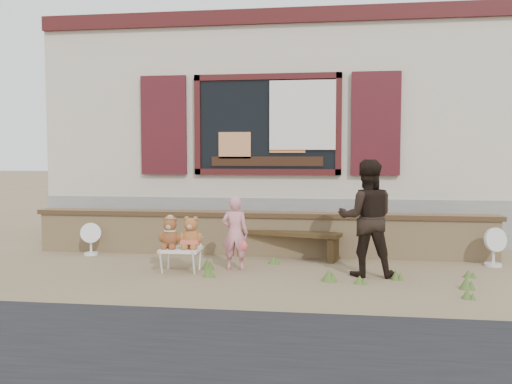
# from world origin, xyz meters

# --- Properties ---
(ground) EXTENTS (80.00, 80.00, 0.00)m
(ground) POSITION_xyz_m (0.00, 0.00, 0.00)
(ground) COLOR brown
(ground) RESTS_ON ground
(shopfront) EXTENTS (8.04, 5.13, 4.00)m
(shopfront) POSITION_xyz_m (0.00, 4.49, 2.00)
(shopfront) COLOR #A79B87
(shopfront) RESTS_ON ground
(brick_wall) EXTENTS (7.10, 0.36, 0.67)m
(brick_wall) POSITION_xyz_m (0.00, 1.00, 0.34)
(brick_wall) COLOR tan
(brick_wall) RESTS_ON ground
(bench) EXTENTS (1.63, 0.74, 0.41)m
(bench) POSITION_xyz_m (0.45, 0.80, 0.30)
(bench) COLOR #322411
(bench) RESTS_ON ground
(folding_chair) EXTENTS (0.52, 0.46, 0.31)m
(folding_chair) POSITION_xyz_m (-0.88, -0.32, 0.28)
(folding_chair) COLOR white
(folding_chair) RESTS_ON ground
(teddy_bear_left) EXTENTS (0.32, 0.28, 0.42)m
(teddy_bear_left) POSITION_xyz_m (-1.02, -0.32, 0.52)
(teddy_bear_left) COLOR brown
(teddy_bear_left) RESTS_ON folding_chair
(teddy_bear_right) EXTENTS (0.32, 0.28, 0.43)m
(teddy_bear_right) POSITION_xyz_m (-0.74, -0.31, 0.53)
(teddy_bear_right) COLOR brown
(teddy_bear_right) RESTS_ON folding_chair
(child) EXTENTS (0.36, 0.24, 0.98)m
(child) POSITION_xyz_m (-0.19, -0.10, 0.49)
(child) COLOR pink
(child) RESTS_ON ground
(adult) EXTENTS (0.74, 0.58, 1.48)m
(adult) POSITION_xyz_m (1.53, -0.23, 0.74)
(adult) COLOR black
(adult) RESTS_ON ground
(fan_left) EXTENTS (0.32, 0.21, 0.50)m
(fan_left) POSITION_xyz_m (-2.57, 0.64, 0.25)
(fan_left) COLOR white
(fan_left) RESTS_ON ground
(fan_right) EXTENTS (0.35, 0.23, 0.54)m
(fan_right) POSITION_xyz_m (3.32, 0.61, 0.27)
(fan_right) COLOR silver
(fan_right) RESTS_ON ground
(grass_tufts) EXTENTS (3.52, 1.73, 0.16)m
(grass_tufts) POSITION_xyz_m (1.05, -0.43, 0.07)
(grass_tufts) COLOR #445F26
(grass_tufts) RESTS_ON ground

